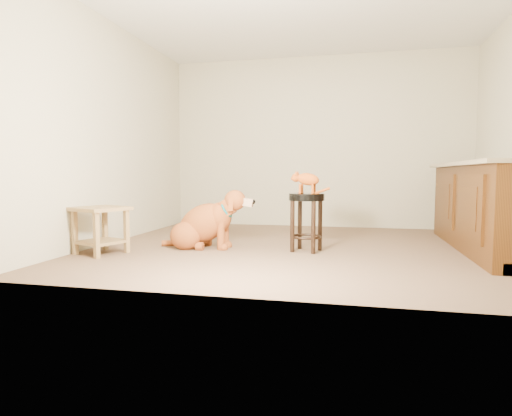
% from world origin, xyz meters
% --- Properties ---
extents(floor, '(4.50, 4.00, 0.01)m').
position_xyz_m(floor, '(0.00, 0.00, 0.00)').
color(floor, brown).
rests_on(floor, ground).
extents(room_shell, '(4.54, 4.04, 2.62)m').
position_xyz_m(room_shell, '(0.00, 0.00, 1.68)').
color(room_shell, '#BBB496').
rests_on(room_shell, ground).
extents(cabinet_run, '(0.70, 2.56, 0.94)m').
position_xyz_m(cabinet_run, '(1.94, 0.30, 0.44)').
color(cabinet_run, '#47260C').
rests_on(cabinet_run, ground).
extents(padded_stool, '(0.38, 0.38, 0.61)m').
position_xyz_m(padded_stool, '(0.08, -0.19, 0.43)').
color(padded_stool, black).
rests_on(padded_stool, ground).
extents(wood_stool, '(0.43, 0.43, 0.69)m').
position_xyz_m(wood_stool, '(1.85, 1.57, 0.36)').
color(wood_stool, brown).
rests_on(wood_stool, ground).
extents(side_table, '(0.60, 0.60, 0.48)m').
position_xyz_m(side_table, '(-1.95, -0.80, 0.32)').
color(side_table, olive).
rests_on(side_table, ground).
extents(golden_retriever, '(1.09, 0.54, 0.69)m').
position_xyz_m(golden_retriever, '(-1.04, -0.23, 0.26)').
color(golden_retriever, brown).
rests_on(golden_retriever, ground).
extents(tabby_kitten, '(0.42, 0.17, 0.26)m').
position_xyz_m(tabby_kitten, '(0.07, -0.19, 0.75)').
color(tabby_kitten, '#953D0E').
rests_on(tabby_kitten, padded_stool).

